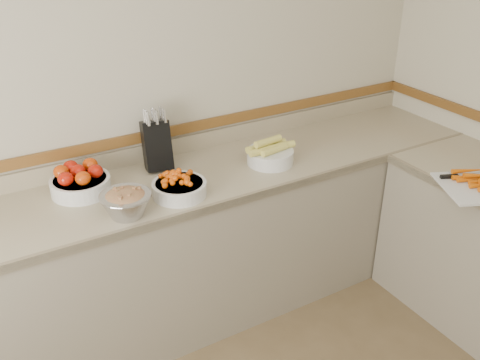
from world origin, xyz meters
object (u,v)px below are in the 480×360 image
tomato_bowl (80,181)px  rhubarb_bowl (126,202)px  cherry_tomato_bowl (179,186)px  corn_bowl (270,154)px  knife_block (157,144)px

tomato_bowl → rhubarb_bowl: bearing=-69.9°
cherry_tomato_bowl → corn_bowl: 0.60m
cherry_tomato_bowl → rhubarb_bowl: (-0.30, -0.06, 0.02)m
knife_block → rhubarb_bowl: 0.53m
corn_bowl → rhubarb_bowl: size_ratio=1.18×
knife_block → tomato_bowl: size_ratio=1.17×
knife_block → rhubarb_bowl: knife_block is taller
cherry_tomato_bowl → tomato_bowl: bearing=146.3°
knife_block → cherry_tomato_bowl: 0.36m
corn_bowl → rhubarb_bowl: 0.90m
tomato_bowl → corn_bowl: corn_bowl is taller
tomato_bowl → cherry_tomato_bowl: (0.42, -0.28, -0.01)m
corn_bowl → rhubarb_bowl: (-0.89, -0.14, 0.01)m
knife_block → corn_bowl: bearing=-25.0°
tomato_bowl → corn_bowl: bearing=-10.8°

